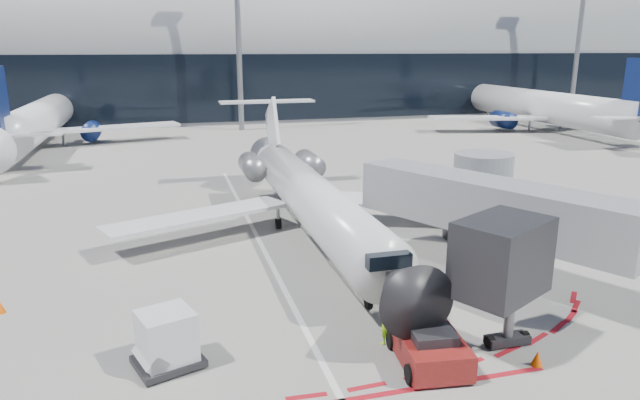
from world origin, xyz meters
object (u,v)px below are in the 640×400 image
object	(u,v)px
regional_jet	(308,194)
uld_container	(167,340)
pushback_tug	(429,347)
ramp_worker	(386,321)

from	to	relation	value
regional_jet	uld_container	distance (m)	14.93
uld_container	regional_jet	bearing A→B (deg)	38.58
regional_jet	pushback_tug	bearing A→B (deg)	-87.83
pushback_tug	uld_container	size ratio (longest dim) A/B	2.05
regional_jet	pushback_tug	world-z (taller)	regional_jet
pushback_tug	uld_container	xyz separation A→B (m)	(-8.53, 2.09, 0.38)
pushback_tug	uld_container	world-z (taller)	uld_container
uld_container	pushback_tug	bearing A→B (deg)	-32.78
pushback_tug	ramp_worker	distance (m)	1.89
ramp_worker	regional_jet	bearing A→B (deg)	-123.94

